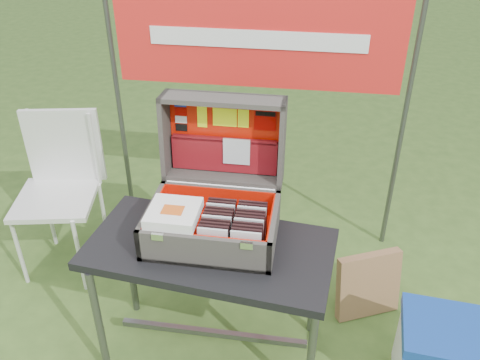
% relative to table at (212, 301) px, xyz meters
% --- Properties ---
extents(ground, '(80.00, 80.00, 0.00)m').
position_rel_table_xyz_m(ground, '(0.07, -0.06, -0.34)').
color(ground, '#395521').
rests_on(ground, ground).
extents(table, '(1.13, 0.65, 0.68)m').
position_rel_table_xyz_m(table, '(0.00, 0.00, 0.00)').
color(table, black).
rests_on(table, ground).
extents(table_top, '(1.13, 0.65, 0.04)m').
position_rel_table_xyz_m(table_top, '(0.00, 0.00, 0.32)').
color(table_top, black).
rests_on(table_top, ground).
extents(table_leg_fl, '(0.04, 0.04, 0.64)m').
position_rel_table_xyz_m(table_leg_fl, '(-0.48, -0.21, -0.02)').
color(table_leg_fl, '#59595B').
rests_on(table_leg_fl, ground).
extents(table_leg_fr, '(0.04, 0.04, 0.64)m').
position_rel_table_xyz_m(table_leg_fr, '(0.48, -0.21, -0.02)').
color(table_leg_fr, '#59595B').
rests_on(table_leg_fr, ground).
extents(table_leg_bl, '(0.04, 0.04, 0.64)m').
position_rel_table_xyz_m(table_leg_bl, '(-0.48, 0.21, -0.02)').
color(table_leg_bl, '#59595B').
rests_on(table_leg_bl, ground).
extents(table_leg_br, '(0.04, 0.04, 0.64)m').
position_rel_table_xyz_m(table_leg_br, '(0.48, 0.21, -0.02)').
color(table_leg_br, '#59595B').
rests_on(table_leg_br, ground).
extents(table_brace, '(0.93, 0.03, 0.03)m').
position_rel_table_xyz_m(table_brace, '(-0.00, 0.00, -0.22)').
color(table_brace, '#59595B').
rests_on(table_brace, ground).
extents(suitcase, '(0.57, 0.57, 0.55)m').
position_rel_table_xyz_m(suitcase, '(0.00, 0.11, 0.61)').
color(suitcase, '#615D56').
rests_on(suitcase, table).
extents(suitcase_base_bottom, '(0.57, 0.41, 0.02)m').
position_rel_table_xyz_m(suitcase_base_bottom, '(0.00, 0.05, 0.35)').
color(suitcase_base_bottom, '#615D56').
rests_on(suitcase_base_bottom, table_top).
extents(suitcase_base_wall_front, '(0.57, 0.02, 0.15)m').
position_rel_table_xyz_m(suitcase_base_wall_front, '(0.00, -0.14, 0.41)').
color(suitcase_base_wall_front, '#615D56').
rests_on(suitcase_base_wall_front, table_top).
extents(suitcase_base_wall_back, '(0.57, 0.02, 0.15)m').
position_rel_table_xyz_m(suitcase_base_wall_back, '(0.00, 0.24, 0.41)').
color(suitcase_base_wall_back, '#615D56').
rests_on(suitcase_base_wall_back, table_top).
extents(suitcase_base_wall_left, '(0.02, 0.41, 0.15)m').
position_rel_table_xyz_m(suitcase_base_wall_left, '(-0.27, 0.05, 0.41)').
color(suitcase_base_wall_left, '#615D56').
rests_on(suitcase_base_wall_left, table_top).
extents(suitcase_base_wall_right, '(0.02, 0.41, 0.15)m').
position_rel_table_xyz_m(suitcase_base_wall_right, '(0.28, 0.05, 0.41)').
color(suitcase_base_wall_right, '#615D56').
rests_on(suitcase_base_wall_right, table_top).
extents(suitcase_liner_floor, '(0.52, 0.36, 0.01)m').
position_rel_table_xyz_m(suitcase_liner_floor, '(0.00, 0.05, 0.36)').
color(suitcase_liner_floor, red).
rests_on(suitcase_liner_floor, suitcase_base_bottom).
extents(suitcase_latch_left, '(0.05, 0.01, 0.03)m').
position_rel_table_xyz_m(suitcase_latch_left, '(-0.18, -0.15, 0.48)').
color(suitcase_latch_left, silver).
rests_on(suitcase_latch_left, suitcase_base_wall_front).
extents(suitcase_latch_right, '(0.05, 0.01, 0.03)m').
position_rel_table_xyz_m(suitcase_latch_right, '(0.19, -0.15, 0.48)').
color(suitcase_latch_right, silver).
rests_on(suitcase_latch_right, suitcase_base_wall_front).
extents(suitcase_hinge, '(0.51, 0.02, 0.02)m').
position_rel_table_xyz_m(suitcase_hinge, '(0.00, 0.26, 0.49)').
color(suitcase_hinge, silver).
rests_on(suitcase_hinge, suitcase_base_wall_back).
extents(suitcase_lid_back, '(0.57, 0.05, 0.41)m').
position_rel_table_xyz_m(suitcase_lid_back, '(0.00, 0.41, 0.68)').
color(suitcase_lid_back, '#615D56').
rests_on(suitcase_lid_back, suitcase_base_wall_back).
extents(suitcase_lid_rim_far, '(0.57, 0.15, 0.03)m').
position_rel_table_xyz_m(suitcase_lid_rim_far, '(0.00, 0.36, 0.88)').
color(suitcase_lid_rim_far, '#615D56').
rests_on(suitcase_lid_rim_far, suitcase_lid_back).
extents(suitcase_lid_rim_near, '(0.57, 0.15, 0.03)m').
position_rel_table_xyz_m(suitcase_lid_rim_near, '(0.00, 0.33, 0.50)').
color(suitcase_lid_rim_near, '#615D56').
rests_on(suitcase_lid_rim_near, suitcase_lid_back).
extents(suitcase_lid_rim_left, '(0.02, 0.18, 0.42)m').
position_rel_table_xyz_m(suitcase_lid_rim_left, '(-0.27, 0.34, 0.69)').
color(suitcase_lid_rim_left, '#615D56').
rests_on(suitcase_lid_rim_left, suitcase_lid_back).
extents(suitcase_lid_rim_right, '(0.02, 0.18, 0.42)m').
position_rel_table_xyz_m(suitcase_lid_rim_right, '(0.28, 0.34, 0.69)').
color(suitcase_lid_rim_right, '#615D56').
rests_on(suitcase_lid_rim_right, suitcase_lid_back).
extents(suitcase_lid_liner, '(0.52, 0.03, 0.36)m').
position_rel_table_xyz_m(suitcase_lid_liner, '(0.00, 0.39, 0.69)').
color(suitcase_lid_liner, red).
rests_on(suitcase_lid_liner, suitcase_lid_back).
extents(suitcase_liner_wall_front, '(0.52, 0.01, 0.13)m').
position_rel_table_xyz_m(suitcase_liner_wall_front, '(0.00, -0.13, 0.43)').
color(suitcase_liner_wall_front, red).
rests_on(suitcase_liner_wall_front, suitcase_base_bottom).
extents(suitcase_liner_wall_back, '(0.52, 0.01, 0.13)m').
position_rel_table_xyz_m(suitcase_liner_wall_back, '(0.00, 0.23, 0.43)').
color(suitcase_liner_wall_back, red).
rests_on(suitcase_liner_wall_back, suitcase_base_bottom).
extents(suitcase_liner_wall_left, '(0.01, 0.36, 0.13)m').
position_rel_table_xyz_m(suitcase_liner_wall_left, '(-0.26, 0.05, 0.43)').
color(suitcase_liner_wall_left, red).
rests_on(suitcase_liner_wall_left, suitcase_base_bottom).
extents(suitcase_liner_wall_right, '(0.01, 0.36, 0.13)m').
position_rel_table_xyz_m(suitcase_liner_wall_right, '(0.26, 0.05, 0.43)').
color(suitcase_liner_wall_right, red).
rests_on(suitcase_liner_wall_right, suitcase_base_bottom).
extents(suitcase_lid_pocket, '(0.50, 0.04, 0.16)m').
position_rel_table_xyz_m(suitcase_lid_pocket, '(0.00, 0.37, 0.59)').
color(suitcase_lid_pocket, maroon).
rests_on(suitcase_lid_pocket, suitcase_lid_liner).
extents(suitcase_pocket_edge, '(0.49, 0.02, 0.02)m').
position_rel_table_xyz_m(suitcase_pocket_edge, '(0.00, 0.37, 0.67)').
color(suitcase_pocket_edge, maroon).
rests_on(suitcase_pocket_edge, suitcase_lid_pocket).
extents(suitcase_pocket_cd, '(0.13, 0.02, 0.13)m').
position_rel_table_xyz_m(suitcase_pocket_cd, '(0.06, 0.35, 0.62)').
color(suitcase_pocket_cd, silver).
rests_on(suitcase_pocket_cd, suitcase_lid_pocket).
extents(lid_sticker_cc_a, '(0.06, 0.01, 0.03)m').
position_rel_table_xyz_m(lid_sticker_cc_a, '(-0.21, 0.40, 0.83)').
color(lid_sticker_cc_a, '#1933B2').
rests_on(lid_sticker_cc_a, suitcase_lid_liner).
extents(lid_sticker_cc_b, '(0.06, 0.01, 0.03)m').
position_rel_table_xyz_m(lid_sticker_cc_b, '(-0.21, 0.39, 0.79)').
color(lid_sticker_cc_b, '#B00400').
rests_on(lid_sticker_cc_b, suitcase_lid_liner).
extents(lid_sticker_cc_c, '(0.06, 0.01, 0.03)m').
position_rel_table_xyz_m(lid_sticker_cc_c, '(-0.21, 0.39, 0.75)').
color(lid_sticker_cc_c, white).
rests_on(lid_sticker_cc_c, suitcase_lid_liner).
extents(lid_sticker_cc_d, '(0.06, 0.01, 0.03)m').
position_rel_table_xyz_m(lid_sticker_cc_d, '(-0.21, 0.39, 0.71)').
color(lid_sticker_cc_d, black).
rests_on(lid_sticker_cc_d, suitcase_lid_liner).
extents(lid_card_neon_tall, '(0.05, 0.01, 0.11)m').
position_rel_table_xyz_m(lid_card_neon_tall, '(-0.10, 0.39, 0.78)').
color(lid_card_neon_tall, '#E2FA16').
rests_on(lid_card_neon_tall, suitcase_lid_liner).
extents(lid_card_neon_main, '(0.11, 0.01, 0.09)m').
position_rel_table_xyz_m(lid_card_neon_main, '(0.00, 0.39, 0.78)').
color(lid_card_neon_main, '#E2FA16').
rests_on(lid_card_neon_main, suitcase_lid_liner).
extents(lid_card_neon_small, '(0.05, 0.01, 0.09)m').
position_rel_table_xyz_m(lid_card_neon_small, '(0.09, 0.39, 0.78)').
color(lid_card_neon_small, '#E2FA16').
rests_on(lid_card_neon_small, suitcase_lid_liner).
extents(lid_sticker_band, '(0.10, 0.01, 0.10)m').
position_rel_table_xyz_m(lid_sticker_band, '(0.19, 0.39, 0.78)').
color(lid_sticker_band, '#B00400').
rests_on(lid_sticker_band, suitcase_lid_liner).
extents(lid_sticker_band_bar, '(0.09, 0.00, 0.02)m').
position_rel_table_xyz_m(lid_sticker_band_bar, '(0.19, 0.40, 0.81)').
color(lid_sticker_band_bar, black).
rests_on(lid_sticker_band_bar, suitcase_lid_liner).
extents(cd_left_0, '(0.13, 0.01, 0.14)m').
position_rel_table_xyz_m(cd_left_0, '(0.04, -0.10, 0.44)').
color(cd_left_0, silver).
rests_on(cd_left_0, suitcase_liner_floor).
extents(cd_left_1, '(0.13, 0.01, 0.14)m').
position_rel_table_xyz_m(cd_left_1, '(0.04, -0.08, 0.44)').
color(cd_left_1, black).
rests_on(cd_left_1, suitcase_liner_floor).
extents(cd_left_2, '(0.13, 0.01, 0.14)m').
position_rel_table_xyz_m(cd_left_2, '(0.04, -0.06, 0.44)').
color(cd_left_2, black).
rests_on(cd_left_2, suitcase_liner_floor).
extents(cd_left_3, '(0.13, 0.01, 0.14)m').
position_rel_table_xyz_m(cd_left_3, '(0.04, -0.04, 0.44)').
color(cd_left_3, black).
rests_on(cd_left_3, suitcase_liner_floor).
extents(cd_left_4, '(0.13, 0.01, 0.14)m').
position_rel_table_xyz_m(cd_left_4, '(0.04, -0.01, 0.44)').
color(cd_left_4, silver).
rests_on(cd_left_4, suitcase_liner_floor).
extents(cd_left_5, '(0.13, 0.01, 0.14)m').
position_rel_table_xyz_m(cd_left_5, '(0.04, 0.01, 0.44)').
color(cd_left_5, black).
rests_on(cd_left_5, suitcase_liner_floor).
extents(cd_left_6, '(0.13, 0.01, 0.14)m').
position_rel_table_xyz_m(cd_left_6, '(0.04, 0.03, 0.44)').
color(cd_left_6, black).
rests_on(cd_left_6, suitcase_liner_floor).
extents(cd_left_7, '(0.13, 0.01, 0.14)m').
position_rel_table_xyz_m(cd_left_7, '(0.04, 0.05, 0.44)').
color(cd_left_7, black).
rests_on(cd_left_7, suitcase_liner_floor).
extents(cd_left_8, '(0.13, 0.01, 0.14)m').
position_rel_table_xyz_m(cd_left_8, '(0.04, 0.07, 0.44)').
color(cd_left_8, silver).
rests_on(cd_left_8, suitcase_liner_floor).
extents(cd_left_9, '(0.13, 0.01, 0.14)m').
position_rel_table_xyz_m(cd_left_9, '(0.04, 0.10, 0.44)').
color(cd_left_9, black).
rests_on(cd_left_9, suitcase_liner_floor).
extents(cd_left_10, '(0.13, 0.01, 0.14)m').
position_rel_table_xyz_m(cd_left_10, '(0.04, 0.12, 0.44)').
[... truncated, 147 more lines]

